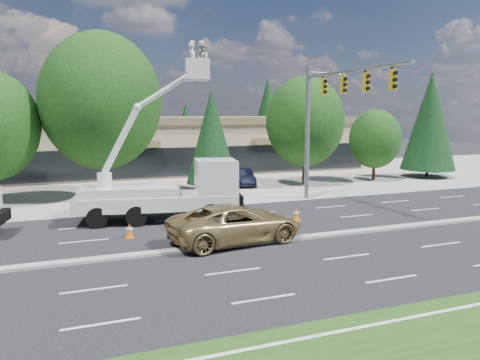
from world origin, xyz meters
name	(u,v)px	position (x,y,z in m)	size (l,w,h in m)	color
ground	(208,249)	(0.00, 0.00, 0.00)	(140.00, 140.00, 0.00)	black
concrete_apron	(137,184)	(0.00, 20.00, 0.01)	(140.00, 22.00, 0.01)	gray
road_median	(208,247)	(0.00, 0.00, 0.06)	(120.00, 0.55, 0.12)	gray
strip_mall	(121,143)	(0.00, 29.97, 2.83)	(50.40, 15.40, 5.50)	tan
tree_front_d	(101,101)	(-3.00, 15.00, 6.71)	(8.26, 8.26, 11.46)	#332114
tree_front_e	(212,136)	(5.00, 15.00, 4.15)	(3.92, 3.92, 7.73)	#332114
tree_front_f	(305,122)	(13.00, 15.00, 5.20)	(6.41, 6.41, 8.89)	#332114
tree_front_g	(375,139)	(20.00, 15.00, 3.65)	(4.50, 4.50, 6.24)	#332114
tree_front_h	(430,121)	(26.00, 15.00, 5.17)	(4.89, 4.89, 9.64)	#332114
tree_back_b	(74,111)	(-4.00, 42.00, 6.19)	(5.85, 5.85, 11.54)	#332114
tree_back_c	(186,128)	(10.00, 42.00, 3.91)	(3.70, 3.70, 7.29)	#332114
tree_back_d	(268,113)	(22.00, 42.00, 5.85)	(5.53, 5.53, 10.90)	#332114
signal_mast	(325,110)	(10.03, 7.04, 6.06)	(2.76, 10.16, 9.00)	gray
bucket_truck	(171,184)	(-0.24, 6.05, 2.04)	(9.07, 4.24, 9.70)	silver
traffic_cone_b	(130,231)	(-2.93, 3.12, 0.34)	(0.40, 0.40, 0.70)	#FB6807
traffic_cone_c	(171,222)	(-0.71, 4.09, 0.34)	(0.40, 0.40, 0.70)	#FB6807
traffic_cone_d	(297,215)	(6.19, 3.43, 0.34)	(0.40, 0.40, 0.70)	#FB6807
minivan	(236,223)	(1.54, 0.60, 0.87)	(2.88, 6.24, 1.73)	#A4864F
parked_car_east	(243,177)	(8.12, 16.36, 0.67)	(1.43, 4.10, 1.35)	black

